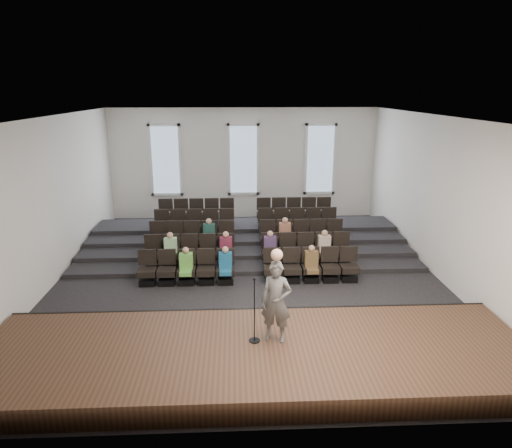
# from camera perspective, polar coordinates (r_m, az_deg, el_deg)

# --- Properties ---
(ground) EXTENTS (14.00, 14.00, 0.00)m
(ground) POSITION_cam_1_polar(r_m,az_deg,el_deg) (14.84, -0.93, -6.40)
(ground) COLOR black
(ground) RESTS_ON ground
(ceiling) EXTENTS (12.00, 14.00, 0.02)m
(ceiling) POSITION_cam_1_polar(r_m,az_deg,el_deg) (13.69, -1.03, 13.31)
(ceiling) COLOR white
(ceiling) RESTS_ON ground
(wall_back) EXTENTS (12.00, 0.04, 5.00)m
(wall_back) POSITION_cam_1_polar(r_m,az_deg,el_deg) (20.94, -1.58, 7.52)
(wall_back) COLOR silver
(wall_back) RESTS_ON ground
(wall_front) EXTENTS (12.00, 0.04, 5.00)m
(wall_front) POSITION_cam_1_polar(r_m,az_deg,el_deg) (7.41, 0.75, -9.71)
(wall_front) COLOR silver
(wall_front) RESTS_ON ground
(wall_left) EXTENTS (0.04, 14.00, 5.00)m
(wall_left) POSITION_cam_1_polar(r_m,az_deg,el_deg) (15.12, -24.44, 2.51)
(wall_left) COLOR silver
(wall_left) RESTS_ON ground
(wall_right) EXTENTS (0.04, 14.00, 5.00)m
(wall_right) POSITION_cam_1_polar(r_m,az_deg,el_deg) (15.45, 21.98, 3.06)
(wall_right) COLOR silver
(wall_right) RESTS_ON ground
(stage) EXTENTS (11.80, 3.60, 0.50)m
(stage) POSITION_cam_1_polar(r_m,az_deg,el_deg) (10.20, 0.03, -16.30)
(stage) COLOR #46311E
(stage) RESTS_ON ground
(stage_lip) EXTENTS (11.80, 0.06, 0.52)m
(stage_lip) POSITION_cam_1_polar(r_m,az_deg,el_deg) (11.72, -0.40, -11.61)
(stage_lip) COLOR black
(stage_lip) RESTS_ON ground
(risers) EXTENTS (11.80, 4.80, 0.60)m
(risers) POSITION_cam_1_polar(r_m,az_deg,el_deg) (17.74, -1.26, -1.82)
(risers) COLOR black
(risers) RESTS_ON ground
(seating_rows) EXTENTS (6.80, 4.70, 1.67)m
(seating_rows) POSITION_cam_1_polar(r_m,az_deg,el_deg) (16.04, -1.12, -2.01)
(seating_rows) COLOR black
(seating_rows) RESTS_ON ground
(windows) EXTENTS (8.44, 0.10, 3.24)m
(windows) POSITION_cam_1_polar(r_m,az_deg,el_deg) (20.84, -1.58, 8.03)
(windows) COLOR white
(windows) RESTS_ON wall_back
(audience) EXTENTS (5.45, 2.64, 1.10)m
(audience) POSITION_cam_1_polar(r_m,az_deg,el_deg) (14.85, -1.29, -3.01)
(audience) COLOR #63B347
(audience) RESTS_ON seating_rows
(speaker) EXTENTS (0.76, 0.61, 1.82)m
(speaker) POSITION_cam_1_polar(r_m,az_deg,el_deg) (9.91, 2.54, -9.67)
(speaker) COLOR #565351
(speaker) RESTS_ON stage
(mic_stand) EXTENTS (0.25, 0.25, 1.49)m
(mic_stand) POSITION_cam_1_polar(r_m,az_deg,el_deg) (10.05, -0.20, -12.23)
(mic_stand) COLOR black
(mic_stand) RESTS_ON stage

